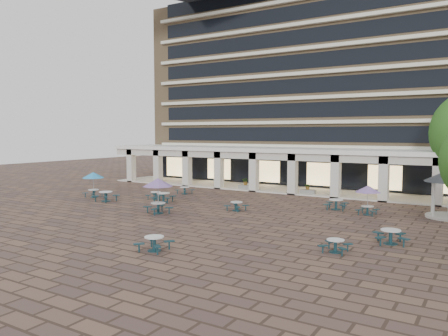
{
  "coord_description": "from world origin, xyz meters",
  "views": [
    {
      "loc": [
        18.47,
        -26.82,
        5.99
      ],
      "look_at": [
        0.09,
        3.0,
        3.14
      ],
      "focal_mm": 35.0,
      "sensor_mm": 36.0,
      "label": 1
    }
  ],
  "objects_px": {
    "picnic_table_3": "(391,235)",
    "planter_right": "(308,190)",
    "picnic_table_2": "(154,242)",
    "planter_left": "(246,185)"
  },
  "relations": [
    {
      "from": "picnic_table_3",
      "to": "planter_right",
      "type": "xyz_separation_m",
      "value": [
        -10.52,
        15.37,
        -0.02
      ]
    },
    {
      "from": "picnic_table_3",
      "to": "picnic_table_2",
      "type": "bearing_deg",
      "value": -160.24
    },
    {
      "from": "picnic_table_3",
      "to": "planter_right",
      "type": "bearing_deg",
      "value": 106.24
    },
    {
      "from": "planter_left",
      "to": "planter_right",
      "type": "height_order",
      "value": "planter_left"
    },
    {
      "from": "picnic_table_2",
      "to": "planter_left",
      "type": "bearing_deg",
      "value": 100.84
    },
    {
      "from": "planter_left",
      "to": "picnic_table_3",
      "type": "bearing_deg",
      "value": -41.55
    },
    {
      "from": "picnic_table_2",
      "to": "planter_right",
      "type": "distance_m",
      "value": 23.11
    },
    {
      "from": "planter_right",
      "to": "planter_left",
      "type": "bearing_deg",
      "value": 180.0
    },
    {
      "from": "picnic_table_3",
      "to": "planter_right",
      "type": "distance_m",
      "value": 18.62
    },
    {
      "from": "planter_left",
      "to": "planter_right",
      "type": "relative_size",
      "value": 1.0
    }
  ]
}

